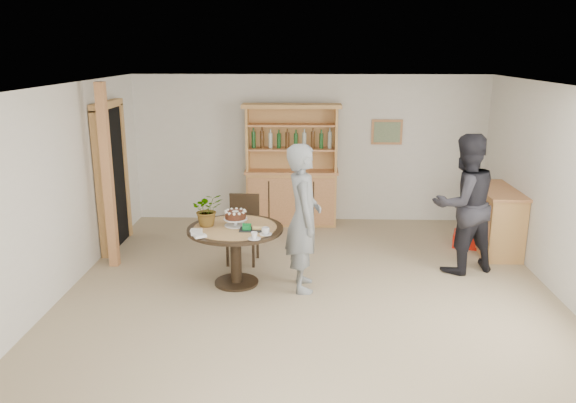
% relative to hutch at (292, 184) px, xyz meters
% --- Properties ---
extents(ground, '(7.00, 7.00, 0.00)m').
position_rel_hutch_xyz_m(ground, '(0.30, -3.24, -0.69)').
color(ground, tan).
rests_on(ground, ground).
extents(room_shell, '(6.04, 7.04, 2.52)m').
position_rel_hutch_xyz_m(room_shell, '(0.30, -3.23, 1.05)').
color(room_shell, white).
rests_on(room_shell, ground).
extents(doorway, '(0.13, 1.10, 2.18)m').
position_rel_hutch_xyz_m(doorway, '(-2.63, -1.24, 0.42)').
color(doorway, black).
rests_on(doorway, ground).
extents(pine_post, '(0.12, 0.12, 2.50)m').
position_rel_hutch_xyz_m(pine_post, '(-2.40, -2.04, 0.56)').
color(pine_post, tan).
rests_on(pine_post, ground).
extents(hutch, '(1.62, 0.54, 2.04)m').
position_rel_hutch_xyz_m(hutch, '(0.00, 0.00, 0.00)').
color(hutch, tan).
rests_on(hutch, ground).
extents(sideboard, '(0.54, 1.26, 0.94)m').
position_rel_hutch_xyz_m(sideboard, '(3.04, -1.24, -0.22)').
color(sideboard, tan).
rests_on(sideboard, ground).
extents(dining_table, '(1.20, 1.20, 0.76)m').
position_rel_hutch_xyz_m(dining_table, '(-0.63, -2.61, -0.08)').
color(dining_table, black).
rests_on(dining_table, ground).
extents(dining_chair, '(0.45, 0.45, 0.95)m').
position_rel_hutch_xyz_m(dining_chair, '(-0.63, -1.79, -0.15)').
color(dining_chair, black).
rests_on(dining_chair, ground).
extents(birthday_cake, '(0.30, 0.30, 0.20)m').
position_rel_hutch_xyz_m(birthday_cake, '(-0.63, -2.56, 0.19)').
color(birthday_cake, white).
rests_on(birthday_cake, dining_table).
extents(flower_vase, '(0.47, 0.44, 0.42)m').
position_rel_hutch_xyz_m(flower_vase, '(-0.98, -2.56, 0.28)').
color(flower_vase, '#3F7233').
rests_on(flower_vase, dining_table).
extents(gift_tray, '(0.30, 0.20, 0.08)m').
position_rel_hutch_xyz_m(gift_tray, '(-0.42, -2.74, 0.10)').
color(gift_tray, black).
rests_on(gift_tray, dining_table).
extents(coffee_cup_a, '(0.15, 0.15, 0.09)m').
position_rel_hutch_xyz_m(coffee_cup_a, '(-0.23, -2.89, 0.11)').
color(coffee_cup_a, silver).
rests_on(coffee_cup_a, dining_table).
extents(coffee_cup_b, '(0.15, 0.15, 0.08)m').
position_rel_hutch_xyz_m(coffee_cup_b, '(-0.35, -3.06, 0.11)').
color(coffee_cup_b, silver).
rests_on(coffee_cup_b, dining_table).
extents(napkins, '(0.24, 0.33, 0.03)m').
position_rel_hutch_xyz_m(napkins, '(-1.04, -2.93, 0.09)').
color(napkins, white).
rests_on(napkins, dining_table).
extents(teen_boy, '(0.50, 0.70, 1.83)m').
position_rel_hutch_xyz_m(teen_boy, '(0.22, -2.71, 0.23)').
color(teen_boy, slate).
rests_on(teen_boy, ground).
extents(adult_person, '(1.10, 0.98, 1.86)m').
position_rel_hutch_xyz_m(adult_person, '(2.33, -2.06, 0.24)').
color(adult_person, black).
rests_on(adult_person, ground).
extents(red_suitcase, '(0.69, 0.56, 0.21)m').
position_rel_hutch_xyz_m(red_suitcase, '(2.80, -1.11, -0.59)').
color(red_suitcase, red).
rests_on(red_suitcase, ground).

